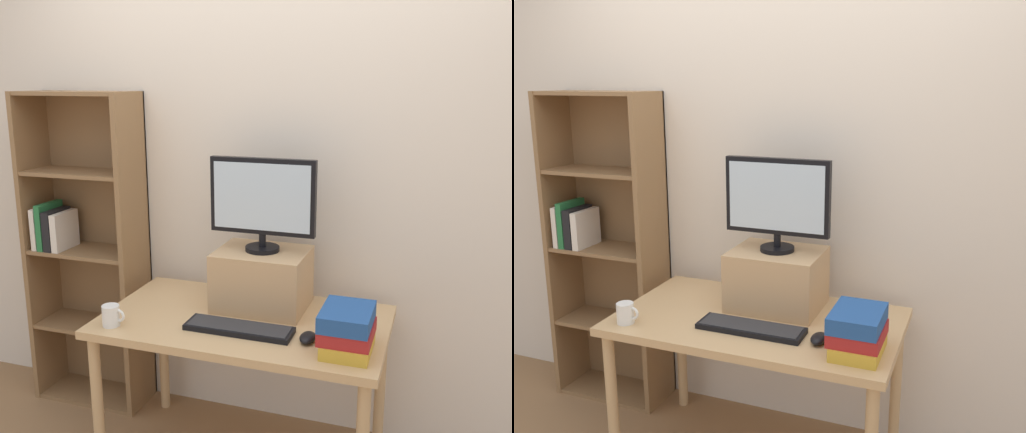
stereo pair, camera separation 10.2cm
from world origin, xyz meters
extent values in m
cube|color=beige|center=(0.00, 0.47, 1.30)|extent=(7.00, 0.08, 2.60)
cube|color=tan|center=(0.00, 0.00, 0.71)|extent=(1.25, 0.71, 0.04)
cylinder|color=tan|center=(-0.57, -0.31, 0.35)|extent=(0.05, 0.05, 0.69)
cylinder|color=tan|center=(-0.57, 0.31, 0.35)|extent=(0.05, 0.05, 0.69)
cylinder|color=tan|center=(0.57, 0.31, 0.35)|extent=(0.05, 0.05, 0.69)
cube|color=olive|center=(-1.30, 0.29, 0.85)|extent=(0.03, 0.28, 1.69)
cube|color=olive|center=(-0.71, 0.29, 0.85)|extent=(0.03, 0.28, 1.69)
cube|color=olive|center=(-1.00, 0.42, 0.85)|extent=(0.62, 0.01, 1.69)
cube|color=olive|center=(-1.00, 0.29, 0.01)|extent=(0.57, 0.27, 0.02)
cube|color=olive|center=(-1.00, 0.29, 0.43)|extent=(0.57, 0.27, 0.02)
cube|color=olive|center=(-1.00, 0.29, 0.86)|extent=(0.57, 0.27, 0.02)
cube|color=olive|center=(-1.00, 0.29, 1.28)|extent=(0.57, 0.27, 0.02)
cube|color=olive|center=(-1.00, 0.29, 1.68)|extent=(0.57, 0.27, 0.02)
cube|color=silver|center=(-1.24, 0.26, 0.98)|extent=(0.03, 0.20, 0.22)
cube|color=#236B38|center=(-1.20, 0.26, 0.99)|extent=(0.03, 0.20, 0.25)
cube|color=black|center=(-1.16, 0.26, 0.97)|extent=(0.05, 0.20, 0.21)
cube|color=silver|center=(-1.11, 0.26, 0.97)|extent=(0.04, 0.20, 0.20)
cube|color=tan|center=(0.03, 0.15, 0.86)|extent=(0.41, 0.32, 0.27)
cylinder|color=black|center=(0.03, 0.15, 1.01)|extent=(0.16, 0.16, 0.02)
cylinder|color=black|center=(0.03, 0.15, 1.05)|extent=(0.03, 0.03, 0.06)
cube|color=black|center=(0.03, 0.15, 1.25)|extent=(0.48, 0.04, 0.34)
cube|color=silver|center=(0.03, 0.13, 1.25)|extent=(0.44, 0.00, 0.30)
cube|color=black|center=(0.02, -0.13, 0.74)|extent=(0.46, 0.13, 0.02)
cube|color=#28282B|center=(0.02, -0.13, 0.75)|extent=(0.43, 0.12, 0.00)
ellipsoid|color=black|center=(0.32, -0.14, 0.75)|extent=(0.06, 0.10, 0.04)
cube|color=gold|center=(0.48, -0.17, 0.75)|extent=(0.18, 0.24, 0.05)
cube|color=maroon|center=(0.48, -0.16, 0.81)|extent=(0.20, 0.24, 0.05)
cube|color=navy|center=(0.48, -0.16, 0.87)|extent=(0.19, 0.25, 0.06)
cylinder|color=white|center=(-0.51, -0.26, 0.77)|extent=(0.07, 0.07, 0.09)
torus|color=white|center=(-0.48, -0.26, 0.78)|extent=(0.06, 0.01, 0.06)
camera|label=1|loc=(0.79, -2.20, 1.75)|focal=40.00mm
camera|label=2|loc=(0.89, -2.16, 1.75)|focal=40.00mm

